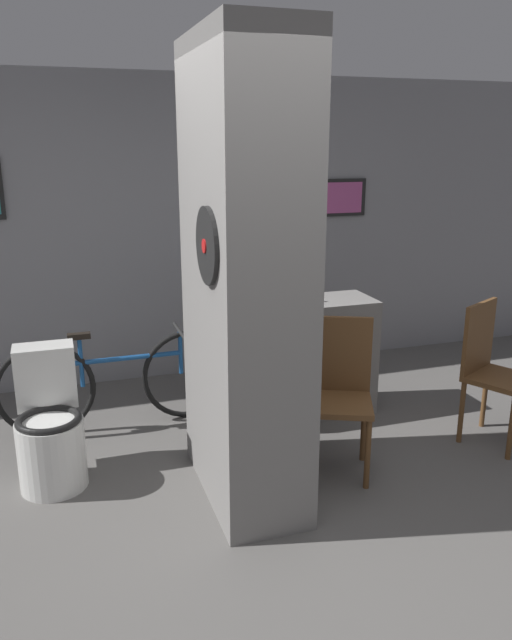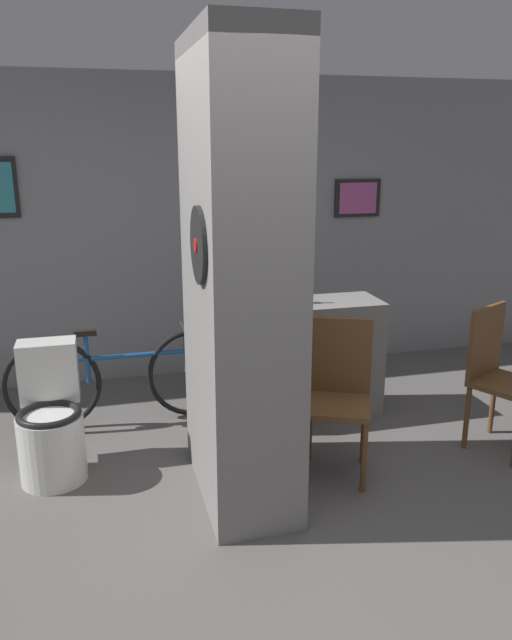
{
  "view_description": "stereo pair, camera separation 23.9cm",
  "coord_description": "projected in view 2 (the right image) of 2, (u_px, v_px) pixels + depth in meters",
  "views": [
    {
      "loc": [
        -1.08,
        -2.72,
        2.06
      ],
      "look_at": [
        0.11,
        0.93,
        0.95
      ],
      "focal_mm": 35.0,
      "sensor_mm": 36.0,
      "label": 1
    },
    {
      "loc": [
        -0.85,
        -2.79,
        2.06
      ],
      "look_at": [
        0.11,
        0.93,
        0.95
      ],
      "focal_mm": 35.0,
      "sensor_mm": 36.0,
      "label": 2
    }
  ],
  "objects": [
    {
      "name": "bicycle",
      "position": [
        125.0,
        377.0,
        4.64
      ],
      "size": [
        1.73,
        0.42,
        0.75
      ],
      "color": "black",
      "rests_on": "ground_plane"
    },
    {
      "name": "chair_by_doorway",
      "position": [
        498.0,
        372.0,
        4.23
      ],
      "size": [
        0.55,
        0.55,
        0.99
      ],
      "rotation": [
        0.0,
        0.0,
        0.47
      ],
      "color": "brown",
      "rests_on": "ground_plane"
    },
    {
      "name": "bottle_tall",
      "position": [
        289.0,
        288.0,
        4.58
      ],
      "size": [
        0.07,
        0.07,
        0.31
      ],
      "color": "silver",
      "rests_on": "counter_shelf"
    },
    {
      "name": "toilet",
      "position": [
        51.0,
        425.0,
        3.91
      ],
      "size": [
        0.41,
        0.57,
        0.83
      ],
      "color": "silver",
      "rests_on": "ground_plane"
    },
    {
      "name": "pillar_center",
      "position": [
        239.0,
        282.0,
        3.48
      ],
      "size": [
        0.53,
        1.07,
        2.6
      ],
      "color": "gray",
      "rests_on": "ground_plane"
    },
    {
      "name": "wall_back",
      "position": [
        195.0,
        230.0,
        5.45
      ],
      "size": [
        8.0,
        0.09,
        2.6
      ],
      "color": "gray",
      "rests_on": "ground_plane"
    },
    {
      "name": "chair_near_pillar",
      "position": [
        338.0,
        390.0,
        3.92
      ],
      "size": [
        0.54,
        0.54,
        0.99
      ],
      "rotation": [
        0.0,
        0.0,
        -0.41
      ],
      "color": "brown",
      "rests_on": "ground_plane"
    },
    {
      "name": "ground_plane",
      "position": [
        280.0,
        536.0,
        3.37
      ],
      "size": [
        14.0,
        14.0,
        0.0
      ],
      "primitive_type": "plane",
      "color": "#5B5956"
    },
    {
      "name": "counter_shelf",
      "position": [
        292.0,
        360.0,
        4.74
      ],
      "size": [
        1.35,
        0.44,
        0.9
      ],
      "color": "gray",
      "rests_on": "ground_plane"
    },
    {
      "name": "bottle_short",
      "position": [
        272.0,
        290.0,
        4.61
      ],
      "size": [
        0.08,
        0.08,
        0.25
      ],
      "color": "#267233",
      "rests_on": "counter_shelf"
    }
  ]
}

